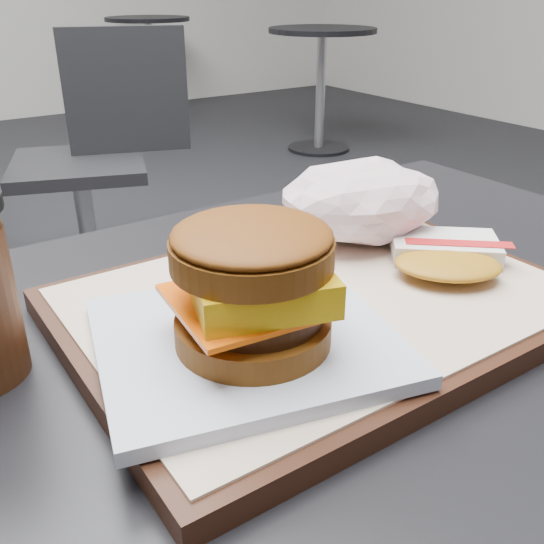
{
  "coord_description": "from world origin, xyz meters",
  "views": [
    {
      "loc": [
        -0.28,
        -0.3,
        1.01
      ],
      "look_at": [
        -0.08,
        0.0,
        0.83
      ],
      "focal_mm": 40.0,
      "sensor_mm": 36.0,
      "label": 1
    }
  ],
  "objects_px": {
    "customer_table": "(341,500)",
    "crumpled_wrapper": "(362,201)",
    "serving_tray": "(320,304)",
    "breakfast_sandwich": "(251,299)",
    "hash_brown": "(446,255)",
    "neighbor_chair": "(97,148)"
  },
  "relations": [
    {
      "from": "customer_table",
      "to": "crumpled_wrapper",
      "type": "height_order",
      "value": "crumpled_wrapper"
    },
    {
      "from": "serving_tray",
      "to": "breakfast_sandwich",
      "type": "distance_m",
      "value": 0.11
    },
    {
      "from": "breakfast_sandwich",
      "to": "hash_brown",
      "type": "bearing_deg",
      "value": 5.13
    },
    {
      "from": "crumpled_wrapper",
      "to": "neighbor_chair",
      "type": "bearing_deg",
      "value": 80.52
    },
    {
      "from": "serving_tray",
      "to": "hash_brown",
      "type": "height_order",
      "value": "hash_brown"
    },
    {
      "from": "breakfast_sandwich",
      "to": "crumpled_wrapper",
      "type": "distance_m",
      "value": 0.22
    },
    {
      "from": "customer_table",
      "to": "hash_brown",
      "type": "relative_size",
      "value": 5.92
    },
    {
      "from": "serving_tray",
      "to": "hash_brown",
      "type": "bearing_deg",
      "value": -10.0
    },
    {
      "from": "neighbor_chair",
      "to": "breakfast_sandwich",
      "type": "bearing_deg",
      "value": -105.17
    },
    {
      "from": "breakfast_sandwich",
      "to": "hash_brown",
      "type": "xyz_separation_m",
      "value": [
        0.21,
        0.02,
        -0.03
      ]
    },
    {
      "from": "serving_tray",
      "to": "customer_table",
      "type": "bearing_deg",
      "value": -62.6
    },
    {
      "from": "customer_table",
      "to": "hash_brown",
      "type": "height_order",
      "value": "hash_brown"
    },
    {
      "from": "neighbor_chair",
      "to": "serving_tray",
      "type": "bearing_deg",
      "value": -102.62
    },
    {
      "from": "breakfast_sandwich",
      "to": "crumpled_wrapper",
      "type": "xyz_separation_m",
      "value": [
        0.19,
        0.11,
        -0.0
      ]
    },
    {
      "from": "serving_tray",
      "to": "neighbor_chair",
      "type": "distance_m",
      "value": 1.7
    },
    {
      "from": "customer_table",
      "to": "hash_brown",
      "type": "bearing_deg",
      "value": 2.18
    },
    {
      "from": "customer_table",
      "to": "breakfast_sandwich",
      "type": "xyz_separation_m",
      "value": [
        -0.1,
        -0.01,
        0.24
      ]
    },
    {
      "from": "serving_tray",
      "to": "neighbor_chair",
      "type": "height_order",
      "value": "neighbor_chair"
    },
    {
      "from": "customer_table",
      "to": "neighbor_chair",
      "type": "bearing_deg",
      "value": 77.99
    },
    {
      "from": "hash_brown",
      "to": "crumpled_wrapper",
      "type": "bearing_deg",
      "value": 98.0
    },
    {
      "from": "customer_table",
      "to": "neighbor_chair",
      "type": "xyz_separation_m",
      "value": [
        0.35,
        1.66,
        -0.07
      ]
    },
    {
      "from": "crumpled_wrapper",
      "to": "neighbor_chair",
      "type": "xyz_separation_m",
      "value": [
        0.26,
        1.57,
        -0.31
      ]
    }
  ]
}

